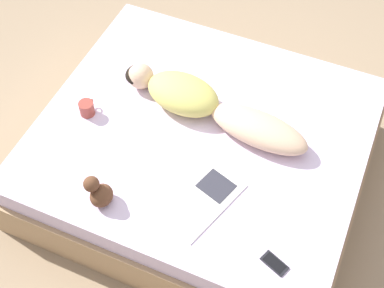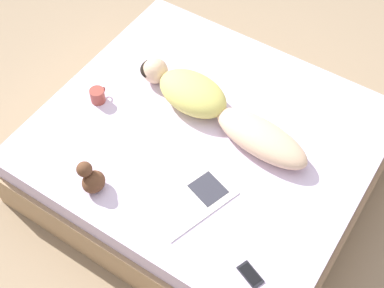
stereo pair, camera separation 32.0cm
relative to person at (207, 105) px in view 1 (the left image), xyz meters
name	(u,v)px [view 1 (the left image)]	position (x,y,z in m)	size (l,w,h in m)	color
ground_plane	(201,174)	(-0.13, -0.02, -0.59)	(12.00, 12.00, 0.00)	#9E8466
bed	(202,154)	(-0.13, -0.02, -0.34)	(1.85, 2.06, 0.50)	tan
person	(207,105)	(0.00, 0.00, 0.00)	(0.41, 1.29, 0.19)	#DBB28E
open_magazine	(203,200)	(-0.60, -0.22, -0.08)	(0.56, 0.41, 0.01)	silver
coffee_mug	(87,108)	(-0.30, 0.70, -0.04)	(0.13, 0.09, 0.10)	#993D33
cell_phone	(274,263)	(-0.80, -0.72, -0.08)	(0.12, 0.16, 0.01)	black
plush_toy	(99,193)	(-0.83, 0.31, 0.00)	(0.14, 0.16, 0.19)	brown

